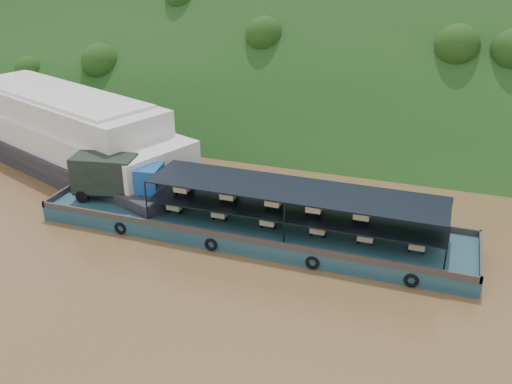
% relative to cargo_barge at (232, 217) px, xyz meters
% --- Properties ---
extents(ground, '(160.00, 160.00, 0.00)m').
position_rel_cargo_barge_xyz_m(ground, '(3.62, -1.72, -1.27)').
color(ground, brown).
rests_on(ground, ground).
extents(hillside, '(140.00, 39.60, 39.60)m').
position_rel_cargo_barge_xyz_m(hillside, '(3.62, 34.28, -1.27)').
color(hillside, '#133413').
rests_on(hillside, ground).
extents(cargo_barge, '(35.00, 7.18, 5.08)m').
position_rel_cargo_barge_xyz_m(cargo_barge, '(0.00, 0.00, 0.00)').
color(cargo_barge, '#133945').
rests_on(cargo_barge, ground).
extents(passenger_ferry, '(38.52, 22.34, 7.63)m').
position_rel_cargo_barge_xyz_m(passenger_ferry, '(-22.22, 8.56, 2.03)').
color(passenger_ferry, black).
rests_on(passenger_ferry, ground).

